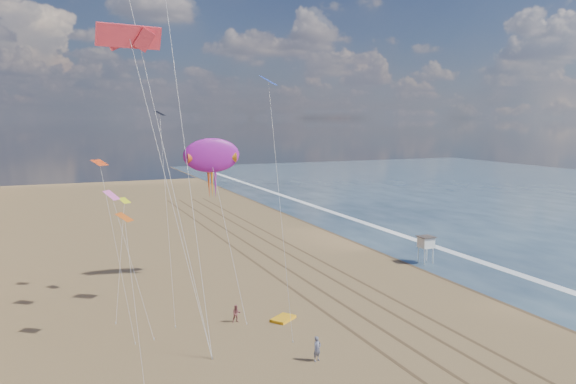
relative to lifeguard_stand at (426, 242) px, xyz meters
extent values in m
plane|color=#42301E|center=(2.08, 11.45, -2.42)|extent=(260.00, 260.00, 0.00)
plane|color=white|center=(6.28, 11.45, -2.42)|extent=(260.00, 260.00, 0.00)
cube|color=brown|center=(-18.12, 1.45, -2.41)|extent=(0.28, 120.00, 0.01)
cube|color=brown|center=(-15.72, 1.45, -2.41)|extent=(0.28, 120.00, 0.01)
cube|color=brown|center=(-12.92, 1.45, -2.41)|extent=(0.28, 120.00, 0.01)
cube|color=brown|center=(-10.72, 1.45, -2.41)|extent=(0.28, 120.00, 0.01)
cylinder|color=white|center=(-0.58, -0.58, -1.55)|extent=(0.12, 0.12, 1.74)
cylinder|color=white|center=(0.58, -0.58, -1.55)|extent=(0.12, 0.12, 1.74)
cylinder|color=white|center=(-0.58, 0.58, -1.55)|extent=(0.12, 0.12, 1.74)
cylinder|color=white|center=(0.58, 0.58, -1.55)|extent=(0.12, 0.12, 1.74)
cube|color=white|center=(0.00, 0.00, -0.54)|extent=(1.55, 1.55, 0.12)
cube|color=white|center=(0.00, 0.00, 0.04)|extent=(1.45, 1.45, 1.06)
cube|color=#473D38|center=(0.00, 0.00, 0.67)|extent=(1.74, 1.74, 0.10)
cube|color=#FFAE15|center=(-22.15, -10.76, -2.30)|extent=(2.45, 2.28, 0.24)
ellipsoid|color=purple|center=(-24.13, 3.62, 10.40)|extent=(5.14, 0.96, 3.05)
cone|color=#D14613|center=(-25.97, 3.62, 10.17)|extent=(1.38, 1.15, 1.15)
cone|color=orange|center=(-22.30, 3.62, 10.17)|extent=(1.38, 1.15, 1.15)
cylinder|color=silver|center=(-24.69, -3.46, 3.41)|extent=(0.03, 0.03, 18.40)
imported|color=slate|center=(-22.97, -18.97, -1.55)|extent=(0.74, 0.62, 1.75)
imported|color=brown|center=(-25.86, -9.76, -1.69)|extent=(0.76, 0.62, 1.47)
cube|color=#F43645|center=(-33.80, -11.37, 19.72)|extent=(4.53, 1.53, 1.55)
plane|color=yellow|center=(-33.06, 1.94, 6.49)|extent=(1.42, 1.39, 0.46)
plane|color=#EF5DBC|center=(-34.62, -2.68, 7.65)|extent=(1.69, 1.72, 0.76)
plane|color=#FF4715|center=(-35.58, -4.26, 10.58)|extent=(1.66, 1.64, 0.43)
plane|color=#213DB3|center=(-22.24, -7.82, 17.25)|extent=(2.05, 2.09, 0.79)
plane|color=#D55614|center=(-34.42, -9.98, 6.93)|extent=(1.59, 1.61, 0.57)
plane|color=black|center=(-29.83, 0.28, 14.60)|extent=(1.31, 1.33, 0.43)
camera|label=1|loc=(-38.98, -52.07, 14.14)|focal=35.00mm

